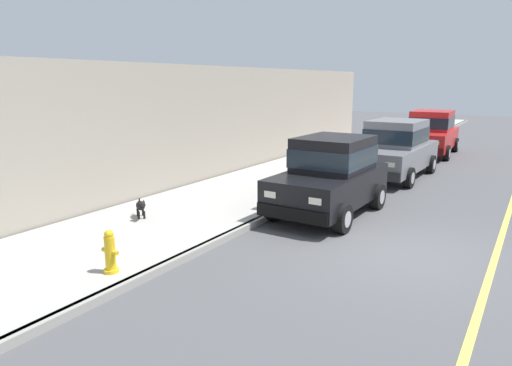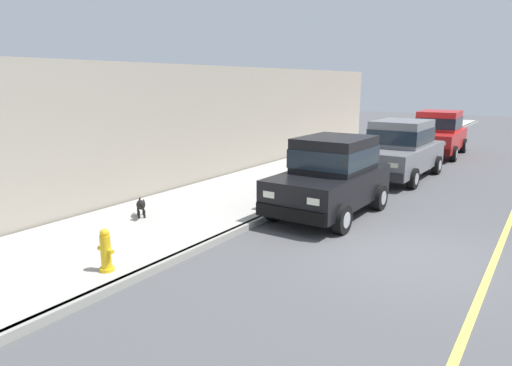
{
  "view_description": "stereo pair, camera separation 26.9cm",
  "coord_description": "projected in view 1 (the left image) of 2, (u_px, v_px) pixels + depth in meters",
  "views": [
    {
      "loc": [
        2.08,
        -8.6,
        3.2
      ],
      "look_at": [
        -3.51,
        0.41,
        0.85
      ],
      "focal_mm": 32.47,
      "sensor_mm": 36.0,
      "label": 1
    },
    {
      "loc": [
        2.31,
        -8.46,
        3.2
      ],
      "look_at": [
        -3.51,
        0.41,
        0.85
      ],
      "focal_mm": 32.47,
      "sensor_mm": 36.0,
      "label": 2
    }
  ],
  "objects": [
    {
      "name": "sidewalk",
      "position": [
        196.0,
        210.0,
        11.46
      ],
      "size": [
        3.6,
        64.0,
        0.14
      ],
      "primitive_type": "cube",
      "color": "#A8A59E",
      "rests_on": "ground"
    },
    {
      "name": "car_grey_sedan",
      "position": [
        395.0,
        148.0,
        15.56
      ],
      "size": [
        2.13,
        4.65,
        1.92
      ],
      "color": "slate",
      "rests_on": "ground"
    },
    {
      "name": "lane_centre_line",
      "position": [
        492.0,
        268.0,
        8.07
      ],
      "size": [
        0.12,
        57.6,
        0.01
      ],
      "primitive_type": "cube",
      "color": "#E0D64C",
      "rests_on": "ground"
    },
    {
      "name": "fire_hydrant",
      "position": [
        110.0,
        253.0,
        7.48
      ],
      "size": [
        0.34,
        0.24,
        0.72
      ],
      "color": "gold",
      "rests_on": "sidewalk"
    },
    {
      "name": "building_facade",
      "position": [
        249.0,
        119.0,
        16.92
      ],
      "size": [
        0.5,
        20.0,
        3.66
      ],
      "primitive_type": "cube",
      "color": "#9E9384",
      "rests_on": "ground"
    },
    {
      "name": "curb",
      "position": [
        258.0,
        221.0,
        10.53
      ],
      "size": [
        0.16,
        64.0,
        0.14
      ],
      "primitive_type": "cube",
      "color": "gray",
      "rests_on": "ground"
    },
    {
      "name": "car_black_hatchback",
      "position": [
        331.0,
        175.0,
        11.2
      ],
      "size": [
        2.01,
        3.83,
        1.88
      ],
      "color": "black",
      "rests_on": "ground"
    },
    {
      "name": "car_red_sedan",
      "position": [
        431.0,
        132.0,
        20.38
      ],
      "size": [
        2.16,
        4.67,
        1.92
      ],
      "color": "red",
      "rests_on": "ground"
    },
    {
      "name": "ground_plane",
      "position": [
        400.0,
        251.0,
        8.9
      ],
      "size": [
        80.0,
        80.0,
        0.0
      ],
      "primitive_type": "plane",
      "color": "#4C4C4F"
    },
    {
      "name": "dog_black",
      "position": [
        141.0,
        206.0,
        10.47
      ],
      "size": [
        0.62,
        0.52,
        0.49
      ],
      "color": "black",
      "rests_on": "sidewalk"
    }
  ]
}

